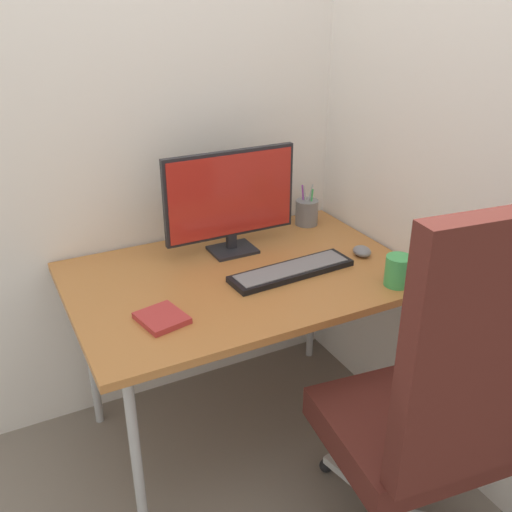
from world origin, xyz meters
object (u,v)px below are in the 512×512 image
Objects in this scene: office_chair at (434,405)px; coffee_mug at (398,271)px; pen_holder at (307,212)px; notebook at (162,318)px; monitor at (231,198)px; keyboard at (292,271)px; mouse at (362,251)px.

coffee_mug is (0.22, 0.44, 0.17)m from office_chair.
notebook is at bearing -149.96° from pen_holder.
monitor is 2.93× the size of pen_holder.
office_chair is 2.33× the size of monitor.
monitor is 3.58× the size of notebook.
keyboard is 5.68× the size of mouse.
pen_holder is (0.23, 1.05, 0.17)m from office_chair.
office_chair reaches higher than mouse.
monitor is 6.28× the size of mouse.
pen_holder is at bearing 51.90° from keyboard.
coffee_mug reaches higher than notebook.
keyboard is 0.37m from coffee_mug.
office_chair reaches higher than pen_holder.
pen_holder reaches higher than coffee_mug.
monitor is at bearing 30.21° from notebook.
keyboard is at bearing -164.73° from mouse.
office_chair is 1.02m from monitor.
coffee_mug is at bearing -40.53° from keyboard.
mouse is 0.67× the size of coffee_mug.
monitor is 4.18× the size of coffee_mug.
pen_holder reaches higher than notebook.
keyboard is 0.32m from mouse.
pen_holder is 0.62m from coffee_mug.
notebook is at bearing -169.78° from keyboard.
pen_holder is 0.94m from notebook.
coffee_mug is at bearing 63.63° from office_chair.
keyboard is at bearing -68.96° from monitor.
mouse is 0.57× the size of notebook.
office_chair is at bearing -116.37° from coffee_mug.
monitor is 0.66m from coffee_mug.
office_chair is at bearing -102.42° from pen_holder.
mouse is at bearing 1.37° from keyboard.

